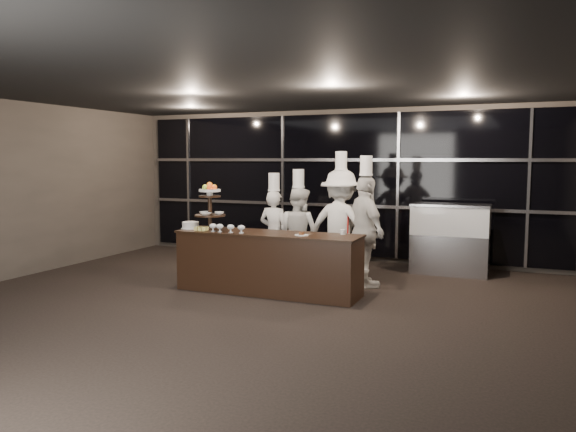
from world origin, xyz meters
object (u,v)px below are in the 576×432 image
at_px(chef_b, 298,233).
at_px(chef_d, 365,231).
at_px(display_stand, 210,203).
at_px(chef_a, 274,231).
at_px(chef_c, 341,226).
at_px(display_case, 450,235).
at_px(buffet_counter, 268,262).
at_px(layer_cake, 191,225).

distance_m(chef_b, chef_d, 1.20).
distance_m(display_stand, chef_b, 1.60).
bearing_deg(chef_a, display_stand, -117.14).
bearing_deg(chef_c, display_case, 39.78).
bearing_deg(chef_a, chef_c, 2.00).
distance_m(buffet_counter, layer_cake, 1.42).
height_order(chef_a, chef_c, chef_c).
bearing_deg(chef_d, chef_a, 172.99).
bearing_deg(chef_c, chef_b, -170.90).
distance_m(layer_cake, chef_a, 1.51).
relative_size(layer_cake, display_case, 0.23).
bearing_deg(display_case, chef_a, -153.76).
distance_m(display_case, chef_b, 2.70).
bearing_deg(chef_a, display_case, 26.24).
xyz_separation_m(chef_b, chef_d, (1.18, -0.13, 0.11)).
height_order(display_case, chef_d, chef_d).
height_order(chef_c, chef_d, chef_c).
relative_size(chef_c, chef_d, 1.03).
relative_size(display_case, chef_b, 0.72).
relative_size(display_stand, layer_cake, 2.48).
relative_size(buffet_counter, chef_b, 1.53).
bearing_deg(chef_d, chef_b, 173.57).
bearing_deg(display_case, display_stand, -143.23).
bearing_deg(chef_a, layer_cake, -127.53).
relative_size(display_stand, chef_a, 0.42).
height_order(display_case, chef_c, chef_c).
bearing_deg(chef_b, chef_c, 9.10).
distance_m(display_case, chef_d, 1.93).
height_order(display_case, chef_a, chef_a).
bearing_deg(display_stand, display_case, 36.77).
xyz_separation_m(display_stand, chef_d, (2.25, 0.94, -0.44)).
xyz_separation_m(layer_cake, chef_d, (2.58, 0.99, -0.07)).
xyz_separation_m(chef_b, chef_c, (0.70, 0.11, 0.14)).
distance_m(layer_cake, chef_b, 1.80).
bearing_deg(buffet_counter, layer_cake, -177.85).
xyz_separation_m(display_stand, chef_c, (1.76, 1.18, -0.41)).
xyz_separation_m(buffet_counter, chef_a, (-0.42, 1.14, 0.31)).
distance_m(chef_a, chef_d, 1.68).
height_order(chef_a, chef_b, chef_b).
bearing_deg(chef_b, display_stand, -134.82).
relative_size(layer_cake, chef_d, 0.14).
relative_size(display_stand, chef_c, 0.35).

